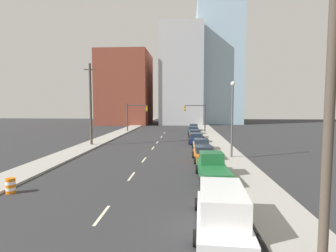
# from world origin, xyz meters

# --- Properties ---
(sidewalk_left) EXTENTS (3.11, 101.83, 0.18)m
(sidewalk_left) POSITION_xyz_m (-8.76, 50.92, 0.09)
(sidewalk_left) COLOR #9E9B93
(sidewalk_left) RESTS_ON ground
(sidewalk_right) EXTENTS (3.11, 101.83, 0.18)m
(sidewalk_right) POSITION_xyz_m (8.76, 50.92, 0.09)
(sidewalk_right) COLOR #9E9B93
(sidewalk_right) RESTS_ON ground
(lane_stripe_at_9m) EXTENTS (0.16, 2.40, 0.01)m
(lane_stripe_at_9m) POSITION_xyz_m (0.00, 8.68, 0.00)
(lane_stripe_at_9m) COLOR beige
(lane_stripe_at_9m) RESTS_ON ground
(lane_stripe_at_16m) EXTENTS (0.16, 2.40, 0.01)m
(lane_stripe_at_16m) POSITION_xyz_m (0.00, 15.82, 0.00)
(lane_stripe_at_16m) COLOR beige
(lane_stripe_at_16m) RESTS_ON ground
(lane_stripe_at_22m) EXTENTS (0.16, 2.40, 0.01)m
(lane_stripe_at_22m) POSITION_xyz_m (0.00, 21.93, 0.00)
(lane_stripe_at_22m) COLOR beige
(lane_stripe_at_22m) RESTS_ON ground
(lane_stripe_at_29m) EXTENTS (0.16, 2.40, 0.01)m
(lane_stripe_at_29m) POSITION_xyz_m (0.00, 29.14, 0.00)
(lane_stripe_at_29m) COLOR beige
(lane_stripe_at_29m) RESTS_ON ground
(lane_stripe_at_34m) EXTENTS (0.16, 2.40, 0.01)m
(lane_stripe_at_34m) POSITION_xyz_m (0.00, 34.34, 0.00)
(lane_stripe_at_34m) COLOR beige
(lane_stripe_at_34m) RESTS_ON ground
(lane_stripe_at_41m) EXTENTS (0.16, 2.40, 0.01)m
(lane_stripe_at_41m) POSITION_xyz_m (0.00, 41.06, 0.00)
(lane_stripe_at_41m) COLOR beige
(lane_stripe_at_41m) RESTS_ON ground
(lane_stripe_at_47m) EXTENTS (0.16, 2.40, 0.01)m
(lane_stripe_at_47m) POSITION_xyz_m (0.00, 47.50, 0.00)
(lane_stripe_at_47m) COLOR beige
(lane_stripe_at_47m) RESTS_ON ground
(building_brick_left) EXTENTS (14.00, 16.00, 20.42)m
(building_brick_left) POSITION_xyz_m (-13.34, 72.20, 10.21)
(building_brick_left) COLOR brown
(building_brick_left) RESTS_ON ground
(building_office_center) EXTENTS (12.00, 20.00, 27.83)m
(building_office_center) POSITION_xyz_m (2.86, 76.20, 13.92)
(building_office_center) COLOR #A8A8AD
(building_office_center) RESTS_ON ground
(building_glass_right) EXTENTS (13.00, 20.00, 35.23)m
(building_glass_right) POSITION_xyz_m (13.90, 80.20, 17.61)
(building_glass_right) COLOR #99B7CC
(building_glass_right) RESTS_ON ground
(traffic_signal_left) EXTENTS (4.31, 0.35, 5.80)m
(traffic_signal_left) POSITION_xyz_m (-6.51, 49.11, 3.78)
(traffic_signal_left) COLOR #38383D
(traffic_signal_left) RESTS_ON ground
(traffic_signal_right) EXTENTS (4.31, 0.35, 5.80)m
(traffic_signal_right) POSITION_xyz_m (6.78, 49.11, 3.78)
(traffic_signal_right) COLOR #38383D
(traffic_signal_right) RESTS_ON ground
(utility_pole_right_near) EXTENTS (1.60, 0.32, 10.83)m
(utility_pole_right_near) POSITION_xyz_m (8.81, 5.12, 5.54)
(utility_pole_right_near) COLOR #473D33
(utility_pole_right_near) RESTS_ON ground
(utility_pole_left_mid) EXTENTS (1.60, 0.32, 10.96)m
(utility_pole_left_mid) POSITION_xyz_m (-8.52, 30.54, 5.61)
(utility_pole_left_mid) COLOR #473D33
(utility_pole_left_mid) RESTS_ON ground
(traffic_barrel) EXTENTS (0.56, 0.56, 0.95)m
(traffic_barrel) POSITION_xyz_m (-6.70, 11.48, 0.47)
(traffic_barrel) COLOR orange
(traffic_barrel) RESTS_ON ground
(street_lamp) EXTENTS (0.44, 0.44, 7.83)m
(street_lamp) POSITION_xyz_m (8.84, 23.05, 4.57)
(street_lamp) COLOR #4C4C51
(street_lamp) RESTS_ON ground
(box_truck_white) EXTENTS (2.68, 5.83, 1.86)m
(box_truck_white) POSITION_xyz_m (5.76, 7.65, 0.89)
(box_truck_white) COLOR silver
(box_truck_white) RESTS_ON ground
(pickup_truck_green) EXTENTS (2.41, 5.56, 1.89)m
(pickup_truck_green) POSITION_xyz_m (6.15, 15.50, 0.78)
(pickup_truck_green) COLOR #1E6033
(pickup_truck_green) RESTS_ON ground
(sedan_orange) EXTENTS (2.26, 4.41, 1.47)m
(sedan_orange) POSITION_xyz_m (5.95, 21.85, 0.67)
(sedan_orange) COLOR orange
(sedan_orange) RESTS_ON ground
(sedan_tan) EXTENTS (2.20, 4.69, 1.41)m
(sedan_tan) POSITION_xyz_m (6.06, 27.84, 0.64)
(sedan_tan) COLOR tan
(sedan_tan) RESTS_ON ground
(sedan_navy) EXTENTS (2.22, 4.47, 1.45)m
(sedan_navy) POSITION_xyz_m (5.68, 33.90, 0.66)
(sedan_navy) COLOR #141E47
(sedan_navy) RESTS_ON ground
(sedan_brown) EXTENTS (2.06, 4.41, 1.40)m
(sedan_brown) POSITION_xyz_m (5.70, 39.38, 0.64)
(sedan_brown) COLOR brown
(sedan_brown) RESTS_ON ground
(sedan_teal) EXTENTS (2.05, 4.47, 1.50)m
(sedan_teal) POSITION_xyz_m (5.63, 45.12, 0.68)
(sedan_teal) COLOR #196B75
(sedan_teal) RESTS_ON ground
(sedan_blue) EXTENTS (2.11, 4.46, 1.51)m
(sedan_blue) POSITION_xyz_m (5.85, 51.26, 0.69)
(sedan_blue) COLOR navy
(sedan_blue) RESTS_ON ground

